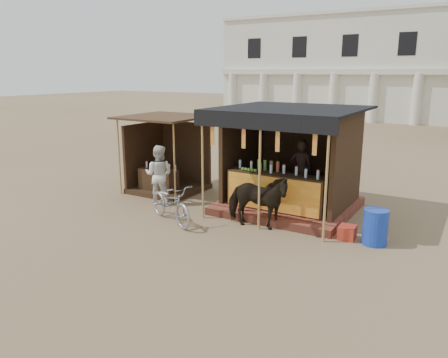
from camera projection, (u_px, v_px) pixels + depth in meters
ground at (187, 242)px, 9.72m from camera, size 120.00×120.00×0.00m
main_stall at (290, 173)px, 11.76m from camera, size 3.60×3.61×2.78m
secondary_stall at (165, 164)px, 13.79m from camera, size 2.40×2.40×2.38m
cow at (257, 201)px, 10.42m from camera, size 1.68×0.92×1.36m
motorbike at (171, 203)px, 10.89m from camera, size 2.02×1.40×1.01m
bystander at (159, 175)px, 12.38m from camera, size 0.97×0.86×1.68m
blue_barrel at (375, 227)px, 9.49m from camera, size 0.69×0.69×0.79m
red_crate at (347, 233)px, 9.84m from camera, size 0.38×0.43×0.30m
cooler at (311, 214)px, 10.86m from camera, size 0.76×0.64×0.46m
background_building at (386, 68)px, 34.70m from camera, size 26.00×7.45×8.18m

